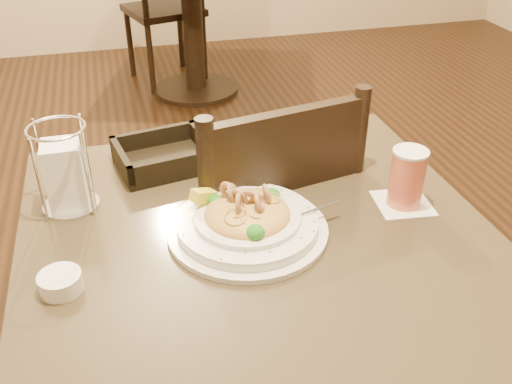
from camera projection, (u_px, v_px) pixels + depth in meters
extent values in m
cylinder|color=black|center=(258.00, 362.00, 1.29)|extent=(0.12, 0.12, 0.67)
cube|color=#4C3F2B|center=(259.00, 239.00, 1.10)|extent=(0.90, 0.90, 0.03)
cylinder|color=black|center=(196.00, 89.00, 3.59)|extent=(0.52, 0.52, 0.03)
cylinder|color=black|center=(193.00, 34.00, 3.41)|extent=(0.12, 0.12, 0.67)
cube|color=black|center=(251.00, 245.00, 1.52)|extent=(0.49, 0.49, 0.04)
cylinder|color=black|center=(277.00, 257.00, 1.85)|extent=(0.04, 0.04, 0.43)
cylinder|color=black|center=(172.00, 290.00, 1.72)|extent=(0.04, 0.04, 0.43)
cylinder|color=black|center=(338.00, 331.00, 1.57)|extent=(0.04, 0.04, 0.43)
cylinder|color=black|center=(218.00, 377.00, 1.44)|extent=(0.04, 0.04, 0.43)
cylinder|color=black|center=(354.00, 181.00, 1.32)|extent=(0.04, 0.04, 0.46)
cylinder|color=black|center=(209.00, 220.00, 1.18)|extent=(0.04, 0.04, 0.46)
cube|color=black|center=(287.00, 159.00, 1.20)|extent=(0.36, 0.10, 0.22)
cube|color=black|center=(163.00, 10.00, 3.55)|extent=(0.52, 0.52, 0.04)
cylinder|color=black|center=(181.00, 36.00, 3.88)|extent=(0.04, 0.04, 0.43)
cylinder|color=black|center=(130.00, 44.00, 3.72)|extent=(0.04, 0.04, 0.43)
cylinder|color=black|center=(204.00, 50.00, 3.62)|extent=(0.04, 0.04, 0.43)
cylinder|color=black|center=(151.00, 60.00, 3.46)|extent=(0.04, 0.04, 0.43)
cylinder|color=white|center=(248.00, 230.00, 1.09)|extent=(0.31, 0.31, 0.01)
cylinder|color=white|center=(247.00, 223.00, 1.09)|extent=(0.27, 0.27, 0.02)
cylinder|color=white|center=(247.00, 217.00, 1.08)|extent=(0.20, 0.20, 0.01)
ellipsoid|color=gold|center=(247.00, 214.00, 1.07)|extent=(0.16, 0.16, 0.06)
cube|color=yellow|center=(203.00, 196.00, 1.10)|extent=(0.06, 0.05, 0.04)
cube|color=silver|center=(314.00, 210.00, 1.10)|extent=(0.11, 0.03, 0.01)
cube|color=silver|center=(283.00, 213.00, 1.08)|extent=(0.03, 0.02, 0.00)
torus|color=gold|center=(269.00, 225.00, 1.04)|extent=(0.03, 0.03, 0.01)
torus|color=gold|center=(254.00, 221.00, 1.04)|extent=(0.03, 0.03, 0.02)
torus|color=gold|center=(250.00, 222.00, 1.03)|extent=(0.05, 0.05, 0.03)
torus|color=gold|center=(236.00, 215.00, 1.05)|extent=(0.04, 0.05, 0.04)
torus|color=gold|center=(266.00, 208.00, 1.08)|extent=(0.04, 0.03, 0.02)
torus|color=gold|center=(236.00, 216.00, 1.02)|extent=(0.06, 0.06, 0.02)
torus|color=gold|center=(250.00, 212.00, 1.06)|extent=(0.06, 0.05, 0.03)
torus|color=gold|center=(237.00, 211.00, 1.04)|extent=(0.05, 0.05, 0.02)
torus|color=gold|center=(247.00, 222.00, 1.04)|extent=(0.05, 0.05, 0.02)
torus|color=gold|center=(251.00, 203.00, 1.08)|extent=(0.04, 0.04, 0.01)
torus|color=gold|center=(262.00, 207.00, 1.07)|extent=(0.05, 0.05, 0.03)
torus|color=gold|center=(272.00, 198.00, 1.07)|extent=(0.04, 0.04, 0.01)
torus|color=gold|center=(249.00, 205.00, 1.07)|extent=(0.05, 0.04, 0.04)
torus|color=gold|center=(251.00, 199.00, 1.07)|extent=(0.06, 0.05, 0.03)
torus|color=gold|center=(241.00, 209.00, 1.06)|extent=(0.05, 0.05, 0.02)
torus|color=gold|center=(256.00, 195.00, 1.11)|extent=(0.04, 0.04, 0.02)
torus|color=gold|center=(234.00, 209.00, 1.07)|extent=(0.03, 0.03, 0.02)
torus|color=gold|center=(241.00, 218.00, 1.06)|extent=(0.06, 0.06, 0.02)
torus|color=gold|center=(263.00, 212.00, 1.06)|extent=(0.04, 0.04, 0.02)
torus|color=gold|center=(256.00, 214.00, 1.04)|extent=(0.04, 0.04, 0.01)
torus|color=gold|center=(241.00, 208.00, 1.08)|extent=(0.04, 0.04, 0.02)
torus|color=tan|center=(239.00, 203.00, 1.04)|extent=(0.03, 0.04, 0.04)
torus|color=tan|center=(260.00, 202.00, 1.04)|extent=(0.04, 0.04, 0.04)
torus|color=tan|center=(233.00, 193.00, 1.07)|extent=(0.04, 0.05, 0.04)
torus|color=tan|center=(267.00, 194.00, 1.06)|extent=(0.02, 0.04, 0.04)
torus|color=tan|center=(247.00, 198.00, 1.05)|extent=(0.04, 0.04, 0.04)
torus|color=tan|center=(228.00, 191.00, 1.07)|extent=(0.03, 0.04, 0.04)
torus|color=tan|center=(239.00, 197.00, 1.06)|extent=(0.04, 0.04, 0.04)
ellipsoid|color=#1B6116|center=(271.00, 196.00, 1.11)|extent=(0.04, 0.04, 0.03)
ellipsoid|color=#1B6116|center=(216.00, 201.00, 1.10)|extent=(0.03, 0.03, 0.02)
ellipsoid|color=#1B6116|center=(255.00, 232.00, 1.01)|extent=(0.04, 0.04, 0.03)
cube|color=#266619|center=(183.00, 235.00, 1.03)|extent=(0.00, 0.00, 0.00)
cube|color=#266619|center=(221.00, 259.00, 0.98)|extent=(0.00, 0.00, 0.00)
cube|color=#266619|center=(314.00, 221.00, 1.07)|extent=(0.00, 0.00, 0.00)
cube|color=#266619|center=(308.00, 208.00, 1.11)|extent=(0.00, 0.00, 0.00)
cube|color=#266619|center=(205.00, 193.00, 1.16)|extent=(0.00, 0.00, 0.00)
cube|color=#266619|center=(314.00, 231.00, 1.05)|extent=(0.00, 0.00, 0.00)
cube|color=#266619|center=(245.00, 253.00, 0.99)|extent=(0.00, 0.00, 0.00)
cube|color=#266619|center=(281.00, 191.00, 1.16)|extent=(0.00, 0.00, 0.00)
cube|color=#266619|center=(204.00, 198.00, 1.14)|extent=(0.00, 0.00, 0.00)
cube|color=#266619|center=(255.00, 184.00, 1.19)|extent=(0.00, 0.00, 0.00)
cube|color=#266619|center=(195.00, 205.00, 1.12)|extent=(0.00, 0.00, 0.00)
cube|color=#266619|center=(301.00, 238.00, 1.03)|extent=(0.00, 0.00, 0.00)
cube|color=#266619|center=(270.00, 252.00, 0.99)|extent=(0.00, 0.00, 0.00)
cube|color=#266619|center=(277.00, 193.00, 1.16)|extent=(0.00, 0.00, 0.00)
cube|color=white|center=(403.00, 203.00, 1.18)|extent=(0.12, 0.12, 0.00)
cylinder|color=#E56B51|center=(407.00, 178.00, 1.15)|extent=(0.07, 0.07, 0.12)
cylinder|color=white|center=(411.00, 152.00, 1.12)|extent=(0.07, 0.07, 0.01)
cube|color=black|center=(165.00, 162.00, 1.32)|extent=(0.24, 0.20, 0.02)
cube|color=black|center=(203.00, 143.00, 1.33)|extent=(0.04, 0.17, 0.04)
cube|color=black|center=(122.00, 160.00, 1.26)|extent=(0.04, 0.17, 0.04)
cube|color=black|center=(154.00, 137.00, 1.36)|extent=(0.21, 0.05, 0.04)
cube|color=black|center=(175.00, 166.00, 1.24)|extent=(0.21, 0.05, 0.04)
cylinder|color=silver|center=(71.00, 205.00, 1.17)|extent=(0.11, 0.11, 0.01)
torus|color=silver|center=(56.00, 128.00, 1.08)|extent=(0.11, 0.11, 0.01)
cube|color=white|center=(65.00, 175.00, 1.13)|extent=(0.08, 0.08, 0.14)
cylinder|color=silver|center=(39.00, 181.00, 1.08)|extent=(0.01, 0.01, 0.18)
cylinder|color=silver|center=(87.00, 175.00, 1.10)|extent=(0.01, 0.01, 0.18)
cylinder|color=silver|center=(41.00, 159.00, 1.15)|extent=(0.01, 0.01, 0.18)
cylinder|color=silver|center=(86.00, 153.00, 1.17)|extent=(0.01, 0.01, 0.18)
cylinder|color=white|center=(300.00, 155.00, 1.35)|extent=(0.23, 0.23, 0.01)
cylinder|color=white|center=(60.00, 282.00, 0.95)|extent=(0.08, 0.08, 0.03)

